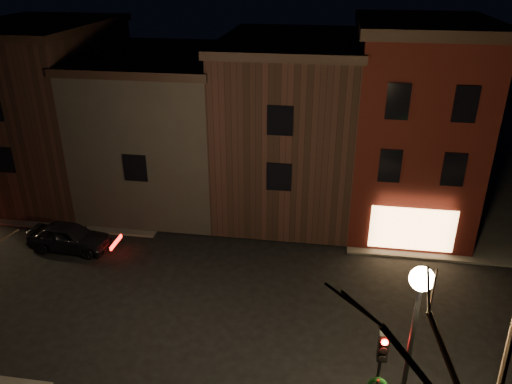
% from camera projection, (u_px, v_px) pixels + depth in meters
% --- Properties ---
extents(ground, '(120.00, 120.00, 0.00)m').
position_uv_depth(ground, '(227.00, 308.00, 20.84)').
color(ground, black).
rests_on(ground, ground).
extents(sidewalk_far_left, '(30.00, 30.00, 0.12)m').
position_uv_depth(sidewalk_far_left, '(41.00, 132.00, 41.48)').
color(sidewalk_far_left, '#2D2B28').
rests_on(sidewalk_far_left, ground).
extents(corner_building, '(6.50, 8.50, 10.50)m').
position_uv_depth(corner_building, '(413.00, 124.00, 25.88)').
color(corner_building, '#3E0F0B').
rests_on(corner_building, ground).
extents(row_building_a, '(7.30, 10.30, 9.40)m').
position_uv_depth(row_building_a, '(290.00, 123.00, 27.95)').
color(row_building_a, black).
rests_on(row_building_a, ground).
extents(row_building_b, '(7.80, 10.30, 8.40)m').
position_uv_depth(row_building_b, '(166.00, 126.00, 29.18)').
color(row_building_b, black).
rests_on(row_building_b, ground).
extents(row_building_c, '(7.30, 10.30, 9.90)m').
position_uv_depth(row_building_c, '(49.00, 108.00, 29.87)').
color(row_building_c, black).
rests_on(row_building_c, ground).
extents(street_lamp_near, '(0.60, 0.60, 6.48)m').
position_uv_depth(street_lamp_near, '(416.00, 316.00, 12.40)').
color(street_lamp_near, black).
rests_on(street_lamp_near, sidewalk_near_right).
extents(traffic_signal, '(0.58, 0.38, 4.05)m').
position_uv_depth(traffic_signal, '(379.00, 370.00, 13.94)').
color(traffic_signal, black).
rests_on(traffic_signal, sidewalk_near_right).
extents(bare_tree_right, '(6.40, 6.40, 8.50)m').
position_uv_depth(bare_tree_right, '(509.00, 367.00, 9.57)').
color(bare_tree_right, black).
rests_on(bare_tree_right, sidewalk_near_right).
extents(parked_car_a, '(4.17, 1.84, 1.39)m').
position_uv_depth(parked_car_a, '(69.00, 237.00, 24.75)').
color(parked_car_a, black).
rests_on(parked_car_a, ground).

